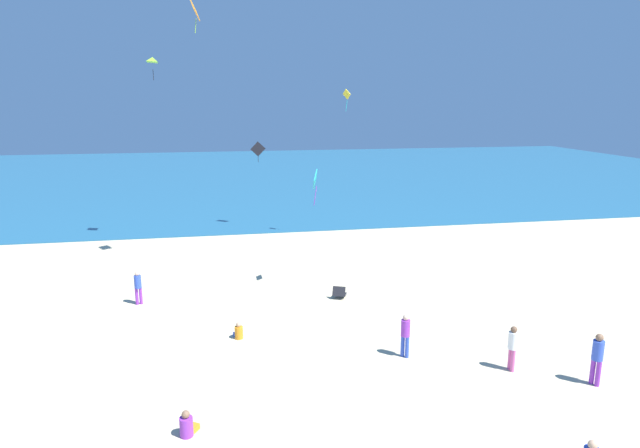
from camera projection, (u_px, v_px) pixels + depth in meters
ground_plane at (309, 328)px, 21.87m from camera, size 120.00×120.00×0.00m
ocean_water at (247, 174)px, 65.97m from camera, size 120.00×60.00×0.05m
beach_chair_mid_beach at (339, 293)px, 25.06m from camera, size 0.76×0.76×0.59m
person_0 at (239, 332)px, 20.90m from camera, size 0.42×0.58×0.66m
person_1 at (597, 356)px, 17.32m from camera, size 0.45×0.45×1.75m
person_2 at (138, 285)px, 24.21m from camera, size 0.36×0.36×1.54m
person_4 at (405, 333)px, 19.23m from camera, size 0.45×0.45×1.61m
person_6 at (513, 345)px, 18.27m from camera, size 0.32×0.32×1.59m
person_7 at (187, 426)px, 14.85m from camera, size 0.60×0.68×0.76m
kite_black at (258, 149)px, 37.86m from camera, size 1.05×0.43×1.42m
kite_lime at (153, 60)px, 32.35m from camera, size 0.99×1.03×1.37m
kite_orange at (195, 10)px, 26.65m from camera, size 0.47×1.12×1.61m
kite_teal at (315, 180)px, 25.19m from camera, size 0.29×0.91×1.72m
kite_yellow at (347, 95)px, 33.53m from camera, size 0.38×0.58×1.36m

